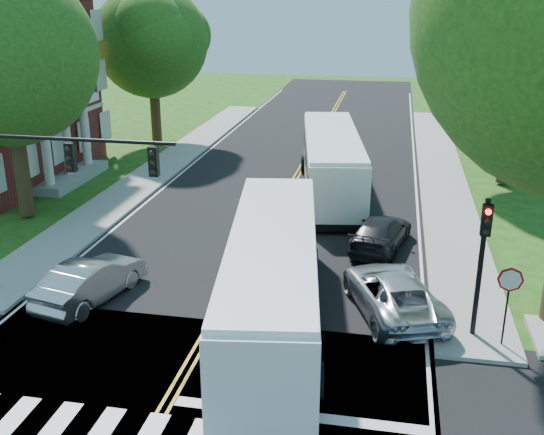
% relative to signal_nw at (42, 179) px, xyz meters
% --- Properties ---
extents(road, '(14.00, 96.00, 0.01)m').
position_rel_signal_nw_xyz_m(road, '(5.86, 11.57, -4.37)').
color(road, black).
rests_on(road, ground).
extents(center_line, '(0.36, 70.00, 0.01)m').
position_rel_signal_nw_xyz_m(center_line, '(5.86, 15.57, -4.36)').
color(center_line, gold).
rests_on(center_line, road).
extents(edge_line_w, '(0.12, 70.00, 0.01)m').
position_rel_signal_nw_xyz_m(edge_line_w, '(-0.94, 15.57, -4.36)').
color(edge_line_w, silver).
rests_on(edge_line_w, road).
extents(edge_line_e, '(0.12, 70.00, 0.01)m').
position_rel_signal_nw_xyz_m(edge_line_e, '(12.66, 15.57, -4.36)').
color(edge_line_e, silver).
rests_on(edge_line_e, road).
extents(stop_bar, '(6.60, 0.40, 0.01)m').
position_rel_signal_nw_xyz_m(stop_bar, '(9.36, -4.83, -4.36)').
color(stop_bar, silver).
rests_on(stop_bar, road).
extents(sidewalk_nw, '(2.60, 40.00, 0.15)m').
position_rel_signal_nw_xyz_m(sidewalk_nw, '(-2.44, 18.57, -4.30)').
color(sidewalk_nw, gray).
rests_on(sidewalk_nw, ground).
extents(sidewalk_ne, '(2.60, 40.00, 0.15)m').
position_rel_signal_nw_xyz_m(sidewalk_ne, '(14.16, 18.57, -4.30)').
color(sidewalk_ne, gray).
rests_on(sidewalk_ne, ground).
extents(tree_west_near, '(8.00, 8.00, 11.40)m').
position_rel_signal_nw_xyz_m(tree_west_near, '(-5.64, 7.57, 3.15)').
color(tree_west_near, '#322414').
rests_on(tree_west_near, ground).
extents(tree_west_far, '(7.60, 7.60, 10.67)m').
position_rel_signal_nw_xyz_m(tree_west_far, '(-5.14, 23.57, 2.62)').
color(tree_west_far, '#322414').
rests_on(tree_west_far, ground).
extents(tree_east_mid, '(8.40, 8.40, 11.93)m').
position_rel_signal_nw_xyz_m(tree_east_mid, '(17.36, 17.57, 3.48)').
color(tree_east_mid, '#322414').
rests_on(tree_east_mid, ground).
extents(tree_east_far, '(7.20, 7.20, 10.34)m').
position_rel_signal_nw_xyz_m(tree_east_far, '(18.36, 33.57, 2.48)').
color(tree_east_far, '#322414').
rests_on(tree_east_far, ground).
extents(signal_nw, '(7.15, 0.46, 5.66)m').
position_rel_signal_nw_xyz_m(signal_nw, '(0.00, 0.00, 0.00)').
color(signal_nw, black).
rests_on(signal_nw, ground).
extents(signal_ne, '(0.30, 0.46, 4.40)m').
position_rel_signal_nw_xyz_m(signal_ne, '(14.06, 0.01, -1.41)').
color(signal_ne, black).
rests_on(signal_ne, ground).
extents(stop_sign, '(0.76, 0.08, 2.53)m').
position_rel_signal_nw_xyz_m(stop_sign, '(14.86, -0.45, -2.35)').
color(stop_sign, black).
rests_on(stop_sign, ground).
extents(bus_lead, '(4.47, 12.68, 3.22)m').
position_rel_signal_nw_xyz_m(bus_lead, '(7.79, -0.40, -2.67)').
color(bus_lead, white).
rests_on(bus_lead, road).
extents(bus_follow, '(4.67, 12.85, 3.26)m').
position_rel_signal_nw_xyz_m(bus_follow, '(8.14, 14.17, -2.65)').
color(bus_follow, white).
rests_on(bus_follow, road).
extents(hatchback, '(2.56, 4.75, 1.49)m').
position_rel_signal_nw_xyz_m(hatchback, '(1.26, 0.17, -3.62)').
color(hatchback, '#B0B3B7').
rests_on(hatchback, road).
extents(suv, '(4.05, 5.74, 1.45)m').
position_rel_signal_nw_xyz_m(suv, '(11.56, 1.26, -3.64)').
color(suv, silver).
rests_on(suv, road).
extents(dark_sedan, '(2.81, 4.95, 1.35)m').
position_rel_signal_nw_xyz_m(dark_sedan, '(10.98, 6.93, -3.69)').
color(dark_sedan, black).
rests_on(dark_sedan, road).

